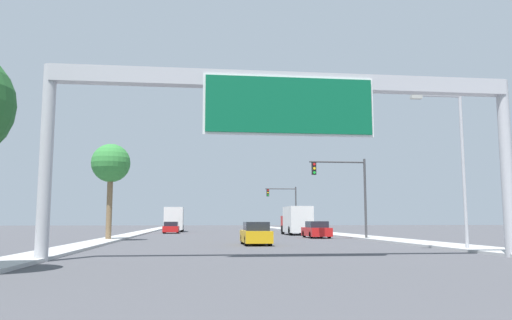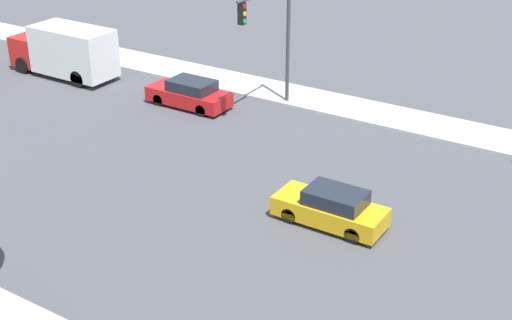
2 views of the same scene
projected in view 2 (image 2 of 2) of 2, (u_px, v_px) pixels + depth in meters
The scene contains 5 objects.
sidewalk_right at pixel (26, 37), 50.51m from camera, with size 3.00×120.00×0.15m.
car_far_center at pixel (331, 208), 27.30m from camera, with size 1.72×4.35×1.51m.
car_far_right at pixel (190, 94), 38.44m from camera, with size 1.86×4.63×1.51m.
truck_box_secondary at pixel (66, 51), 42.50m from camera, with size 2.41×7.02×3.08m.
traffic_light_near_intersection at pixel (274, 27), 36.06m from camera, with size 4.88×0.32×6.80m.
Camera 2 is at (-21.59, 19.83, 14.31)m, focal length 50.00 mm.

